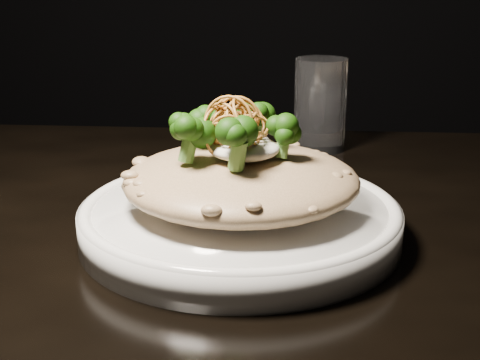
# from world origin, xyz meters

# --- Properties ---
(table) EXTENTS (1.10, 0.80, 0.75)m
(table) POSITION_xyz_m (0.00, 0.00, 0.67)
(table) COLOR black
(table) RESTS_ON ground
(plate) EXTENTS (0.29, 0.29, 0.03)m
(plate) POSITION_xyz_m (-0.10, -0.02, 0.77)
(plate) COLOR silver
(plate) RESTS_ON table
(risotto) EXTENTS (0.21, 0.21, 0.05)m
(risotto) POSITION_xyz_m (-0.10, -0.01, 0.80)
(risotto) COLOR brown
(risotto) RESTS_ON plate
(broccoli) EXTENTS (0.14, 0.14, 0.05)m
(broccoli) POSITION_xyz_m (-0.10, -0.02, 0.85)
(broccoli) COLOR black
(broccoli) RESTS_ON risotto
(cheese) EXTENTS (0.06, 0.06, 0.02)m
(cheese) POSITION_xyz_m (-0.10, -0.02, 0.84)
(cheese) COLOR silver
(cheese) RESTS_ON risotto
(shallots) EXTENTS (0.05, 0.05, 0.03)m
(shallots) POSITION_xyz_m (-0.10, -0.02, 0.86)
(shallots) COLOR brown
(shallots) RESTS_ON cheese
(drinking_glass) EXTENTS (0.09, 0.09, 0.12)m
(drinking_glass) POSITION_xyz_m (-0.02, 0.29, 0.81)
(drinking_glass) COLOR white
(drinking_glass) RESTS_ON table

